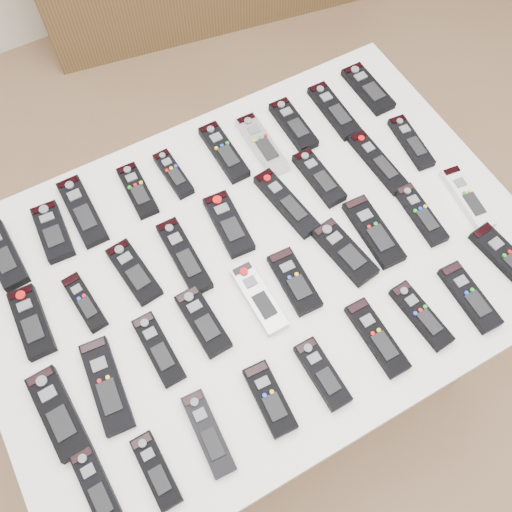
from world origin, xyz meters
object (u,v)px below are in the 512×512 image
remote_2 (82,211)px  remote_15 (286,203)px  remote_10 (32,322)px  remote_37 (508,260)px  remote_9 (368,89)px  remote_11 (85,302)px  remote_4 (173,174)px  remote_5 (224,152)px  remote_8 (334,111)px  remote_27 (421,214)px  remote_35 (421,316)px  remote_1 (53,232)px  remote_16 (319,178)px  remote_23 (259,298)px  remote_36 (470,297)px  remote_6 (262,145)px  remote_26 (373,231)px  remote_14 (229,224)px  remote_19 (58,413)px  remote_3 (137,190)px  remote_21 (158,349)px  remote_31 (208,433)px  remote_13 (184,256)px  remote_32 (270,399)px  remote_18 (411,142)px  remote_25 (345,252)px  remote_7 (293,125)px  remote_34 (377,337)px  remote_17 (378,162)px  remote_29 (97,489)px  remote_33 (322,374)px  remote_12 (134,272)px  remote_0 (3,254)px  remote_28 (467,198)px  remote_30 (156,471)px  table (256,271)px  remote_20 (107,385)px

remote_2 → remote_15: bearing=-26.7°
remote_10 → remote_37: bearing=-19.0°
remote_9 → remote_11: 0.91m
remote_4 → remote_5: bearing=-3.5°
remote_2 → remote_8: (0.69, -0.03, 0.00)m
remote_27 → remote_35: size_ratio=1.03×
remote_1 → remote_16: bearing=-11.9°
remote_23 → remote_36: same height
remote_6 → remote_26: size_ratio=1.03×
remote_1 → remote_14: bearing=-22.6°
remote_16 → remote_19: same height
remote_3 → remote_23: 0.40m
remote_5 → remote_14: (-0.09, -0.19, -0.00)m
remote_15 → remote_21: size_ratio=1.23×
remote_6 → remote_35: 0.57m
remote_31 → remote_2: bearing=95.7°
remote_5 → remote_10: (-0.57, -0.20, 0.00)m
remote_13 → remote_8: bearing=20.4°
remote_10 → remote_32: (0.36, -0.39, 0.00)m
remote_1 → remote_19: bearing=-105.0°
remote_14 → remote_18: (0.51, -0.01, -0.00)m
remote_23 → remote_31: size_ratio=1.03×
remote_25 → remote_27: 0.21m
remote_19 → remote_13: bearing=24.5°
remote_4 → remote_7: remote_7 is taller
remote_25 → remote_5: bearing=98.4°
remote_6 → remote_31: 0.71m
remote_34 → remote_37: remote_37 is taller
remote_17 → remote_1: bearing=163.6°
remote_13 → remote_29: 0.51m
remote_21 → remote_35: remote_35 is taller
remote_19 → remote_33: 0.53m
remote_12 → remote_36: size_ratio=0.97×
remote_32 → remote_23: bearing=69.7°
remote_0 → remote_31: size_ratio=1.08×
remote_4 → remote_29: same height
remote_1 → remote_9: bearing=4.1°
remote_34 → remote_28: bearing=25.4°
remote_16 → remote_23: (-0.28, -0.20, -0.00)m
remote_23 → remote_37: 0.57m
remote_0 → remote_30: size_ratio=1.25×
remote_0 → remote_33: 0.76m
remote_8 → remote_9: (0.12, 0.02, -0.00)m
remote_3 → remote_25: (0.34, -0.39, 0.00)m
remote_36 → remote_1: bearing=142.7°
remote_28 → remote_33: bearing=-152.4°
table → remote_6: remote_6 is taller
remote_9 → remote_30: (-0.90, -0.60, 0.00)m
remote_20 → remote_0: bearing=108.2°
remote_14 → remote_36: bearing=-44.7°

